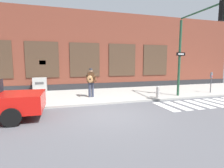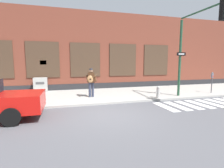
% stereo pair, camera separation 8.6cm
% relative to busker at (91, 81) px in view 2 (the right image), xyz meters
% --- Properties ---
extents(ground_plane, '(160.00, 160.00, 0.00)m').
position_rel_busker_xyz_m(ground_plane, '(0.13, -3.48, -1.10)').
color(ground_plane, '#56565B').
extents(sidewalk, '(28.00, 5.00, 0.11)m').
position_rel_busker_xyz_m(sidewalk, '(0.13, 0.79, -1.05)').
color(sidewalk, '#ADAAA3').
rests_on(sidewalk, ground).
extents(building_backdrop, '(28.00, 4.06, 6.14)m').
position_rel_busker_xyz_m(building_backdrop, '(0.13, 5.28, 1.96)').
color(building_backdrop, brown).
rests_on(building_backdrop, ground).
extents(crosswalk, '(5.20, 1.90, 0.01)m').
position_rel_busker_xyz_m(crosswalk, '(5.60, -3.01, -1.10)').
color(crosswalk, silver).
rests_on(crosswalk, ground).
extents(busker, '(0.71, 0.53, 1.75)m').
position_rel_busker_xyz_m(busker, '(0.00, 0.00, 0.00)').
color(busker, '#33384C').
rests_on(busker, sidewalk).
extents(traffic_light, '(0.60, 3.42, 4.82)m').
position_rel_busker_xyz_m(traffic_light, '(5.32, -2.43, 2.38)').
color(traffic_light, '#234C33').
rests_on(traffic_light, sidewalk).
extents(parking_meter, '(0.13, 0.11, 1.44)m').
position_rel_busker_xyz_m(parking_meter, '(8.25, -0.86, -0.05)').
color(parking_meter, '#47474C').
rests_on(parking_meter, sidewalk).
extents(utility_box, '(0.91, 0.61, 1.02)m').
position_rel_busker_xyz_m(utility_box, '(-3.15, 2.84, -0.49)').
color(utility_box, '#ADADA8').
rests_on(utility_box, sidewalk).
extents(fire_hydrant, '(0.38, 0.20, 0.70)m').
position_rel_busker_xyz_m(fire_hydrant, '(3.78, -1.36, -0.65)').
color(fire_hydrant, '#B2ADA8').
rests_on(fire_hydrant, sidewalk).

